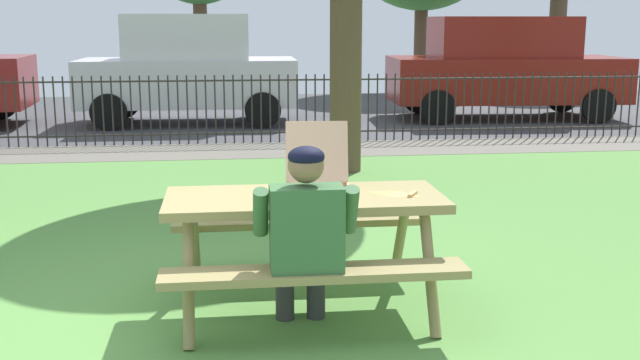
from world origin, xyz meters
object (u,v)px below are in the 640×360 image
Objects in this scene: pizza_box_open at (317,176)px; parked_car_center at (504,66)px; adult_at_table at (305,233)px; parked_car_left at (188,68)px; pizza_slice_on_table at (397,193)px; picnic_table_foreground at (305,221)px.

parked_car_center reaches higher than pizza_box_open.
adult_at_table is 0.27× the size of parked_car_center.
parked_car_left reaches higher than pizza_box_open.
parked_car_left reaches higher than parked_car_center.
parked_car_center is at bearing 66.29° from pizza_slice_on_table.
picnic_table_foreground is 1.52× the size of adult_at_table.
adult_at_table reaches higher than picnic_table_foreground.
pizza_slice_on_table is (0.51, -0.12, -0.10)m from pizza_box_open.
pizza_box_open is at bearing -116.51° from parked_car_center.
pizza_slice_on_table is at bearing -113.71° from parked_car_center.
parked_car_center is at bearing 64.18° from adult_at_table.
adult_at_table is 10.15m from parked_car_left.
parked_car_left is at bearing 96.33° from adult_at_table.
pizza_slice_on_table is 0.07× the size of parked_car_center.
pizza_slice_on_table is 9.78m from parked_car_left.
pizza_slice_on_table is at bearing 35.28° from adult_at_table.
parked_car_center is (4.83, 9.58, 0.41)m from picnic_table_foreground.
adult_at_table is (-0.14, -0.59, -0.22)m from pizza_box_open.
parked_car_center is at bearing 0.01° from parked_car_left.
adult_at_table is at bearing -144.72° from pizza_slice_on_table.
pizza_slice_on_table is (0.61, -0.04, 0.18)m from picnic_table_foreground.
adult_at_table is 11.21m from parked_car_center.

